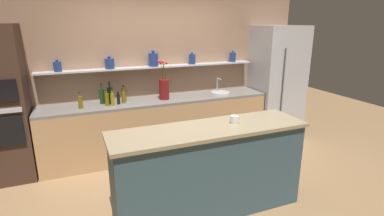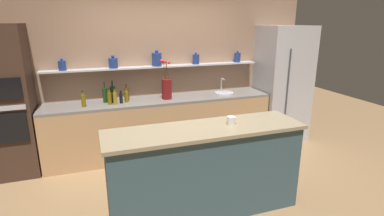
{
  "view_description": "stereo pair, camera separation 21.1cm",
  "coord_description": "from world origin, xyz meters",
  "px_view_note": "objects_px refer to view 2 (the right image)",
  "views": [
    {
      "loc": [
        -1.32,
        -3.24,
        2.12
      ],
      "look_at": [
        0.15,
        0.37,
        0.99
      ],
      "focal_mm": 28.0,
      "sensor_mm": 36.0,
      "label": 1
    },
    {
      "loc": [
        -1.12,
        -3.32,
        2.12
      ],
      "look_at": [
        0.15,
        0.37,
        0.99
      ],
      "focal_mm": 28.0,
      "sensor_mm": 36.0,
      "label": 2
    }
  ],
  "objects_px": {
    "oven_tower": "(5,103)",
    "bottle_oil_0": "(110,98)",
    "flower_vase": "(167,88)",
    "refrigerator": "(282,84)",
    "bottle_sauce_4": "(121,98)",
    "bottle_wine_1": "(113,94)",
    "bottle_oil_7": "(83,100)",
    "sink_fixture": "(224,92)",
    "bottle_spirit_3": "(127,94)",
    "bottle_oil_2": "(115,98)",
    "bottle_wine_6": "(105,95)",
    "coffee_mug": "(231,120)",
    "bottle_oil_5": "(126,96)"
  },
  "relations": [
    {
      "from": "bottle_oil_7",
      "to": "bottle_spirit_3",
      "type": "bearing_deg",
      "value": 16.95
    },
    {
      "from": "sink_fixture",
      "to": "bottle_wine_1",
      "type": "height_order",
      "value": "bottle_wine_1"
    },
    {
      "from": "bottle_sauce_4",
      "to": "bottle_oil_0",
      "type": "bearing_deg",
      "value": -175.66
    },
    {
      "from": "bottle_sauce_4",
      "to": "bottle_oil_5",
      "type": "height_order",
      "value": "bottle_oil_5"
    },
    {
      "from": "refrigerator",
      "to": "bottle_oil_2",
      "type": "relative_size",
      "value": 8.34
    },
    {
      "from": "bottle_oil_5",
      "to": "bottle_wine_6",
      "type": "xyz_separation_m",
      "value": [
        -0.31,
        0.09,
        0.03
      ]
    },
    {
      "from": "bottle_wine_1",
      "to": "bottle_oil_7",
      "type": "xyz_separation_m",
      "value": [
        -0.43,
        -0.1,
        -0.04
      ]
    },
    {
      "from": "bottle_oil_0",
      "to": "bottle_spirit_3",
      "type": "height_order",
      "value": "bottle_spirit_3"
    },
    {
      "from": "refrigerator",
      "to": "sink_fixture",
      "type": "height_order",
      "value": "refrigerator"
    },
    {
      "from": "bottle_oil_0",
      "to": "bottle_sauce_4",
      "type": "bearing_deg",
      "value": 4.34
    },
    {
      "from": "bottle_oil_7",
      "to": "coffee_mug",
      "type": "height_order",
      "value": "bottle_oil_7"
    },
    {
      "from": "bottle_spirit_3",
      "to": "bottle_oil_7",
      "type": "bearing_deg",
      "value": -163.05
    },
    {
      "from": "flower_vase",
      "to": "bottle_wine_6",
      "type": "bearing_deg",
      "value": 174.16
    },
    {
      "from": "flower_vase",
      "to": "bottle_oil_5",
      "type": "height_order",
      "value": "flower_vase"
    },
    {
      "from": "oven_tower",
      "to": "sink_fixture",
      "type": "distance_m",
      "value": 3.29
    },
    {
      "from": "coffee_mug",
      "to": "bottle_oil_7",
      "type": "bearing_deg",
      "value": 133.29
    },
    {
      "from": "bottle_oil_0",
      "to": "bottle_oil_7",
      "type": "height_order",
      "value": "bottle_oil_0"
    },
    {
      "from": "bottle_oil_7",
      "to": "oven_tower",
      "type": "bearing_deg",
      "value": 175.26
    },
    {
      "from": "bottle_wine_6",
      "to": "flower_vase",
      "type": "bearing_deg",
      "value": -5.84
    },
    {
      "from": "oven_tower",
      "to": "bottle_spirit_3",
      "type": "bearing_deg",
      "value": 3.93
    },
    {
      "from": "oven_tower",
      "to": "bottle_oil_0",
      "type": "distance_m",
      "value": 1.38
    },
    {
      "from": "flower_vase",
      "to": "bottle_spirit_3",
      "type": "distance_m",
      "value": 0.63
    },
    {
      "from": "bottle_oil_0",
      "to": "bottle_sauce_4",
      "type": "relative_size",
      "value": 1.23
    },
    {
      "from": "flower_vase",
      "to": "refrigerator",
      "type": "bearing_deg",
      "value": -0.33
    },
    {
      "from": "bottle_wine_6",
      "to": "bottle_oil_2",
      "type": "bearing_deg",
      "value": -53.44
    },
    {
      "from": "sink_fixture",
      "to": "bottle_wine_1",
      "type": "relative_size",
      "value": 0.94
    },
    {
      "from": "bottle_wine_6",
      "to": "bottle_oil_7",
      "type": "height_order",
      "value": "bottle_wine_6"
    },
    {
      "from": "flower_vase",
      "to": "bottle_wine_6",
      "type": "xyz_separation_m",
      "value": [
        -0.94,
        0.1,
        -0.06
      ]
    },
    {
      "from": "bottle_oil_2",
      "to": "bottle_sauce_4",
      "type": "distance_m",
      "value": 0.1
    },
    {
      "from": "bottle_spirit_3",
      "to": "bottle_wine_6",
      "type": "distance_m",
      "value": 0.33
    },
    {
      "from": "bottle_spirit_3",
      "to": "bottle_sauce_4",
      "type": "height_order",
      "value": "bottle_spirit_3"
    },
    {
      "from": "bottle_oil_7",
      "to": "bottle_sauce_4",
      "type": "bearing_deg",
      "value": 2.83
    },
    {
      "from": "refrigerator",
      "to": "bottle_spirit_3",
      "type": "distance_m",
      "value": 2.78
    },
    {
      "from": "sink_fixture",
      "to": "bottle_wine_1",
      "type": "bearing_deg",
      "value": 179.84
    },
    {
      "from": "oven_tower",
      "to": "flower_vase",
      "type": "relative_size",
      "value": 3.27
    },
    {
      "from": "bottle_oil_2",
      "to": "coffee_mug",
      "type": "height_order",
      "value": "bottle_oil_2"
    },
    {
      "from": "bottle_oil_2",
      "to": "bottle_sauce_4",
      "type": "height_order",
      "value": "bottle_oil_2"
    },
    {
      "from": "sink_fixture",
      "to": "bottle_sauce_4",
      "type": "bearing_deg",
      "value": -177.74
    },
    {
      "from": "bottle_oil_5",
      "to": "bottle_oil_7",
      "type": "distance_m",
      "value": 0.63
    },
    {
      "from": "oven_tower",
      "to": "coffee_mug",
      "type": "relative_size",
      "value": 19.16
    },
    {
      "from": "refrigerator",
      "to": "bottle_oil_2",
      "type": "xyz_separation_m",
      "value": [
        -2.98,
        -0.06,
        -0.0
      ]
    },
    {
      "from": "bottle_oil_5",
      "to": "bottle_wine_1",
      "type": "bearing_deg",
      "value": 169.96
    },
    {
      "from": "sink_fixture",
      "to": "bottle_spirit_3",
      "type": "relative_size",
      "value": 1.3
    },
    {
      "from": "refrigerator",
      "to": "bottle_spirit_3",
      "type": "relative_size",
      "value": 8.14
    },
    {
      "from": "oven_tower",
      "to": "bottle_oil_0",
      "type": "height_order",
      "value": "oven_tower"
    },
    {
      "from": "bottle_oil_2",
      "to": "bottle_sauce_4",
      "type": "relative_size",
      "value": 1.24
    },
    {
      "from": "bottle_wine_1",
      "to": "bottle_sauce_4",
      "type": "relative_size",
      "value": 1.76
    },
    {
      "from": "bottle_oil_2",
      "to": "bottle_oil_7",
      "type": "xyz_separation_m",
      "value": [
        -0.44,
        0.02,
        -0.0
      ]
    },
    {
      "from": "flower_vase",
      "to": "sink_fixture",
      "type": "distance_m",
      "value": 1.03
    },
    {
      "from": "bottle_wine_1",
      "to": "bottle_oil_2",
      "type": "height_order",
      "value": "bottle_wine_1"
    }
  ]
}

